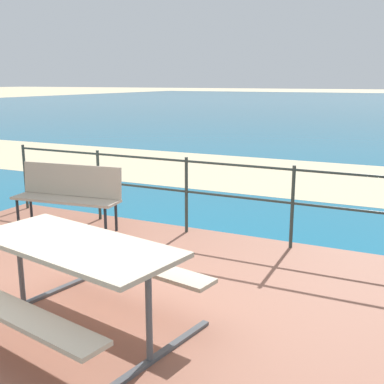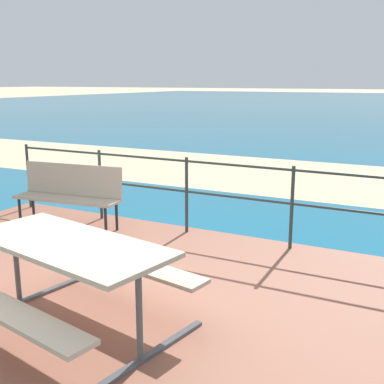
{
  "view_description": "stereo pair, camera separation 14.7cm",
  "coord_description": "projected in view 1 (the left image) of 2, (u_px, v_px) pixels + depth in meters",
  "views": [
    {
      "loc": [
        2.85,
        -3.34,
        2.13
      ],
      "look_at": [
        0.12,
        2.32,
        0.66
      ],
      "focal_mm": 44.79,
      "sensor_mm": 36.0,
      "label": 1
    },
    {
      "loc": [
        2.98,
        -3.27,
        2.13
      ],
      "look_at": [
        0.12,
        2.32,
        0.66
      ],
      "focal_mm": 44.79,
      "sensor_mm": 36.0,
      "label": 2
    }
  ],
  "objects": [
    {
      "name": "railing_fence",
      "position": [
        186.0,
        185.0,
        6.55
      ],
      "size": [
        5.94,
        0.04,
        1.06
      ],
      "color": "#2D3833",
      "rests_on": "patio_paving"
    },
    {
      "name": "ground_plane",
      "position": [
        77.0,
        307.0,
        4.62
      ],
      "size": [
        240.0,
        240.0,
        0.0
      ],
      "primitive_type": "plane",
      "color": "beige"
    },
    {
      "name": "patio_paving",
      "position": [
        76.0,
        304.0,
        4.61
      ],
      "size": [
        6.4,
        5.2,
        0.06
      ],
      "primitive_type": "cube",
      "color": "#935B47",
      "rests_on": "ground"
    },
    {
      "name": "picnic_table",
      "position": [
        76.0,
        264.0,
        3.92
      ],
      "size": [
        2.06,
        1.79,
        0.79
      ],
      "rotation": [
        0.0,
        0.0,
        -0.19
      ],
      "color": "#BCAD93",
      "rests_on": "patio_paving"
    },
    {
      "name": "park_bench",
      "position": [
        68.0,
        191.0,
        6.81
      ],
      "size": [
        1.62,
        0.59,
        0.9
      ],
      "rotation": [
        0.0,
        0.0,
        0.12
      ],
      "color": "tan",
      "rests_on": "patio_paving"
    },
    {
      "name": "beach_strip",
      "position": [
        281.0,
        175.0,
        10.99
      ],
      "size": [
        54.05,
        4.99,
        0.01
      ],
      "primitive_type": "cube",
      "rotation": [
        0.0,
        0.0,
        0.01
      ],
      "color": "beige",
      "rests_on": "ground"
    }
  ]
}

